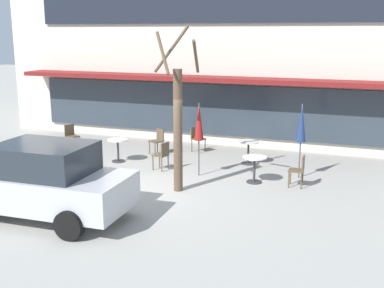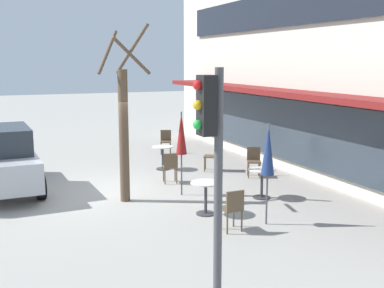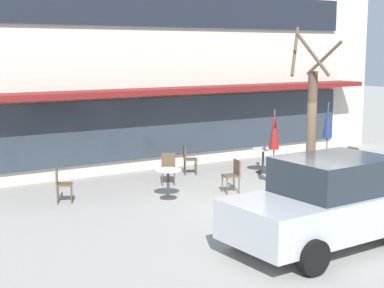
{
  "view_description": "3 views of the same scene",
  "coord_description": "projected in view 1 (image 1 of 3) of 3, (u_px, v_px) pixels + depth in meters",
  "views": [
    {
      "loc": [
        5.72,
        -11.12,
        4.22
      ],
      "look_at": [
        0.64,
        2.31,
        0.86
      ],
      "focal_mm": 45.0,
      "sensor_mm": 36.0,
      "label": 1
    },
    {
      "loc": [
        12.4,
        -2.56,
        3.48
      ],
      "look_at": [
        0.39,
        2.48,
        1.22
      ],
      "focal_mm": 45.0,
      "sensor_mm": 36.0,
      "label": 2
    },
    {
      "loc": [
        -9.31,
        -10.48,
        3.8
      ],
      "look_at": [
        -0.79,
        3.31,
        1.2
      ],
      "focal_mm": 55.0,
      "sensor_mm": 36.0,
      "label": 3
    }
  ],
  "objects": [
    {
      "name": "street_tree",
      "position": [
        178.0,
        122.0,
        12.68
      ],
      "size": [
        1.33,
        1.32,
        4.38
      ],
      "color": "brown",
      "rests_on": "ground"
    },
    {
      "name": "ground_plane",
      "position": [
        140.0,
        191.0,
        13.06
      ],
      "size": [
        80.0,
        80.0,
        0.0
      ],
      "primitive_type": "plane",
      "color": "#9E9B93"
    },
    {
      "name": "cafe_table_streetside",
      "position": [
        248.0,
        149.0,
        15.6
      ],
      "size": [
        0.7,
        0.7,
        0.76
      ],
      "color": "#333338",
      "rests_on": "ground"
    },
    {
      "name": "cafe_chair_1",
      "position": [
        299.0,
        169.0,
        13.28
      ],
      "size": [
        0.41,
        0.41,
        0.89
      ],
      "color": "brown",
      "rests_on": "ground"
    },
    {
      "name": "cafe_chair_4",
      "position": [
        162.0,
        154.0,
        14.91
      ],
      "size": [
        0.48,
        0.48,
        0.89
      ],
      "color": "brown",
      "rests_on": "ground"
    },
    {
      "name": "cafe_table_near_wall",
      "position": [
        118.0,
        147.0,
        15.88
      ],
      "size": [
        0.7,
        0.7,
        0.76
      ],
      "color": "#333338",
      "rests_on": "ground"
    },
    {
      "name": "cafe_chair_3",
      "position": [
        158.0,
        139.0,
        16.89
      ],
      "size": [
        0.55,
        0.55,
        0.89
      ],
      "color": "brown",
      "rests_on": "ground"
    },
    {
      "name": "cafe_chair_0",
      "position": [
        71.0,
        135.0,
        17.66
      ],
      "size": [
        0.52,
        0.52,
        0.89
      ],
      "color": "brown",
      "rests_on": "ground"
    },
    {
      "name": "patio_umbrella_green_folded",
      "position": [
        199.0,
        122.0,
        14.09
      ],
      "size": [
        0.28,
        0.28,
        2.2
      ],
      "color": "#4C4C51",
      "rests_on": "ground"
    },
    {
      "name": "building_facade",
      "position": [
        239.0,
        48.0,
        21.33
      ],
      "size": [
        18.03,
        9.1,
        7.03
      ],
      "color": "beige",
      "rests_on": "ground"
    },
    {
      "name": "cafe_chair_2",
      "position": [
        197.0,
        137.0,
        17.25
      ],
      "size": [
        0.53,
        0.53,
        0.89
      ],
      "color": "brown",
      "rests_on": "ground"
    },
    {
      "name": "parked_sedan",
      "position": [
        42.0,
        181.0,
        11.02
      ],
      "size": [
        4.27,
        2.15,
        1.76
      ],
      "color": "#B7B7BC",
      "rests_on": "ground"
    },
    {
      "name": "patio_umbrella_cream_folded",
      "position": [
        301.0,
        124.0,
        13.87
      ],
      "size": [
        0.28,
        0.28,
        2.2
      ],
      "color": "#4C4C51",
      "rests_on": "ground"
    },
    {
      "name": "cafe_table_by_tree",
      "position": [
        254.0,
        165.0,
        13.67
      ],
      "size": [
        0.7,
        0.7,
        0.76
      ],
      "color": "#333338",
      "rests_on": "ground"
    }
  ]
}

